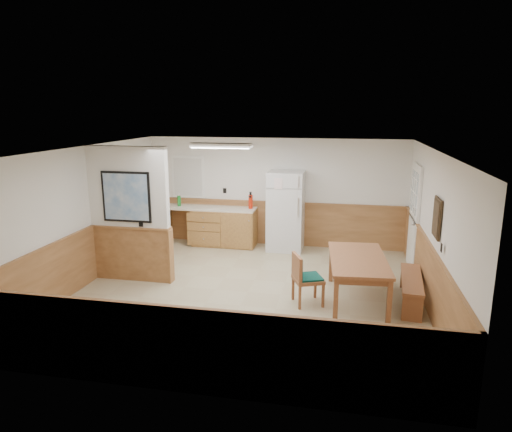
% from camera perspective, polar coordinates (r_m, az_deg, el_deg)
% --- Properties ---
extents(ground, '(6.00, 6.00, 0.00)m').
position_cam_1_polar(ground, '(8.13, -1.03, -9.47)').
color(ground, tan).
rests_on(ground, ground).
extents(ceiling, '(6.00, 6.00, 0.02)m').
position_cam_1_polar(ceiling, '(7.53, -1.11, 8.37)').
color(ceiling, white).
rests_on(ceiling, back_wall).
extents(back_wall, '(6.00, 0.02, 2.50)m').
position_cam_1_polar(back_wall, '(10.62, 2.37, 2.98)').
color(back_wall, white).
rests_on(back_wall, ground).
extents(right_wall, '(0.02, 6.00, 2.50)m').
position_cam_1_polar(right_wall, '(7.69, 21.34, -1.89)').
color(right_wall, white).
rests_on(right_wall, ground).
extents(left_wall, '(0.02, 6.00, 2.50)m').
position_cam_1_polar(left_wall, '(8.85, -20.41, 0.08)').
color(left_wall, white).
rests_on(left_wall, ground).
extents(wainscot_back, '(6.00, 0.04, 1.00)m').
position_cam_1_polar(wainscot_back, '(10.76, 2.31, -0.97)').
color(wainscot_back, '#B07946').
rests_on(wainscot_back, ground).
extents(wainscot_right, '(0.04, 6.00, 1.00)m').
position_cam_1_polar(wainscot_right, '(7.91, 20.74, -7.14)').
color(wainscot_right, '#B07946').
rests_on(wainscot_right, ground).
extents(wainscot_left, '(0.04, 6.00, 1.00)m').
position_cam_1_polar(wainscot_left, '(9.03, -19.92, -4.57)').
color(wainscot_left, '#B07946').
rests_on(wainscot_left, ground).
extents(partition_wall, '(1.50, 0.20, 2.50)m').
position_cam_1_polar(partition_wall, '(8.66, -15.50, 0.03)').
color(partition_wall, white).
rests_on(partition_wall, ground).
extents(kitchen_counter, '(2.20, 0.61, 1.00)m').
position_cam_1_polar(kitchen_counter, '(10.73, -4.33, -1.25)').
color(kitchen_counter, '#B0873E').
rests_on(kitchen_counter, ground).
extents(exterior_door, '(0.07, 1.02, 2.15)m').
position_cam_1_polar(exterior_door, '(9.56, 19.13, -0.12)').
color(exterior_door, white).
rests_on(exterior_door, ground).
extents(kitchen_window, '(0.80, 0.04, 1.00)m').
position_cam_1_polar(kitchen_window, '(11.06, -8.49, 4.83)').
color(kitchen_window, white).
rests_on(kitchen_window, back_wall).
extents(wall_painting, '(0.04, 0.50, 0.60)m').
position_cam_1_polar(wall_painting, '(7.33, 21.67, -0.22)').
color(wall_painting, '#2F2212').
rests_on(wall_painting, right_wall).
extents(fluorescent_fixture, '(1.20, 0.30, 0.09)m').
position_cam_1_polar(fluorescent_fixture, '(8.98, -4.37, 8.78)').
color(fluorescent_fixture, white).
rests_on(fluorescent_fixture, ceiling).
extents(refrigerator, '(0.80, 0.73, 1.79)m').
position_cam_1_polar(refrigerator, '(10.29, 3.74, 0.61)').
color(refrigerator, silver).
rests_on(refrigerator, ground).
extents(dining_table, '(1.04, 1.87, 0.75)m').
position_cam_1_polar(dining_table, '(7.74, 12.61, -5.77)').
color(dining_table, '#AD683F').
rests_on(dining_table, ground).
extents(dining_bench, '(0.45, 1.49, 0.45)m').
position_cam_1_polar(dining_bench, '(7.98, 18.85, -8.04)').
color(dining_bench, '#AD683F').
rests_on(dining_bench, ground).
extents(dining_chair, '(0.74, 0.63, 0.85)m').
position_cam_1_polar(dining_chair, '(7.52, 5.89, -7.40)').
color(dining_chair, '#AD683F').
rests_on(dining_chair, ground).
extents(fire_extinguisher, '(0.11, 0.11, 0.39)m').
position_cam_1_polar(fire_extinguisher, '(10.48, -0.69, 1.86)').
color(fire_extinguisher, red).
rests_on(fire_extinguisher, kitchen_counter).
extents(soap_bottle, '(0.09, 0.09, 0.25)m').
position_cam_1_polar(soap_bottle, '(10.91, -9.59, 1.87)').
color(soap_bottle, '#177F27').
rests_on(soap_bottle, kitchen_counter).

